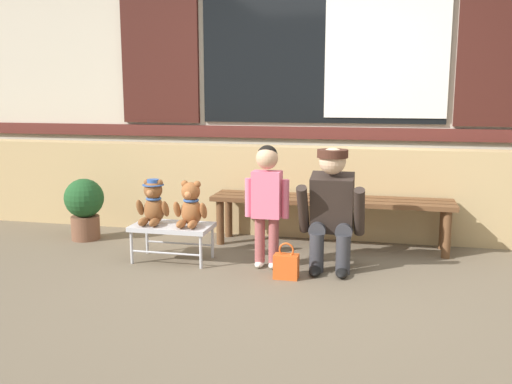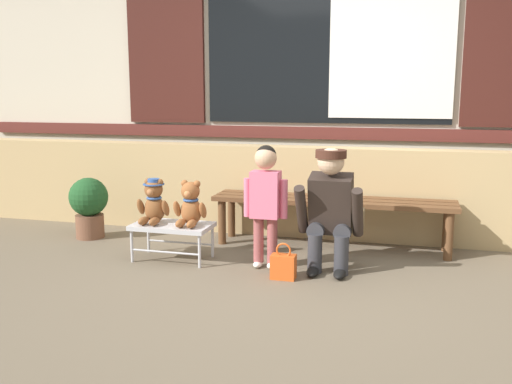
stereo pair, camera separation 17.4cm
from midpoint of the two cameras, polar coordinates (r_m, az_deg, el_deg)
ground_plane at (r=4.09m, az=4.05°, el=-9.28°), size 60.00×60.00×0.00m
brick_low_wall at (r=5.35m, az=7.09°, el=-0.00°), size 8.12×0.25×0.85m
shop_facade at (r=5.78m, az=8.15°, el=13.14°), size 8.29×0.26×3.32m
wooden_bench_long at (r=4.98m, az=8.71°, el=-1.41°), size 2.10×0.40×0.44m
small_display_bench at (r=4.62m, az=-7.40°, el=-3.63°), size 0.64×0.36×0.30m
teddy_bear_with_hat at (r=4.64m, az=-9.27°, el=-1.01°), size 0.28×0.27×0.36m
teddy_bear_plain at (r=4.52m, az=-5.57°, el=-1.34°), size 0.28×0.26×0.36m
child_standing at (r=4.32m, az=2.13°, el=-0.09°), size 0.35×0.18×0.96m
adult_crouching at (r=4.31m, az=8.82°, el=-1.74°), size 0.50×0.49×0.95m
handbag_on_ground at (r=4.17m, az=3.99°, el=-7.49°), size 0.18×0.11×0.27m
potted_plant at (r=5.46m, az=-15.69°, el=-1.18°), size 0.36×0.36×0.57m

